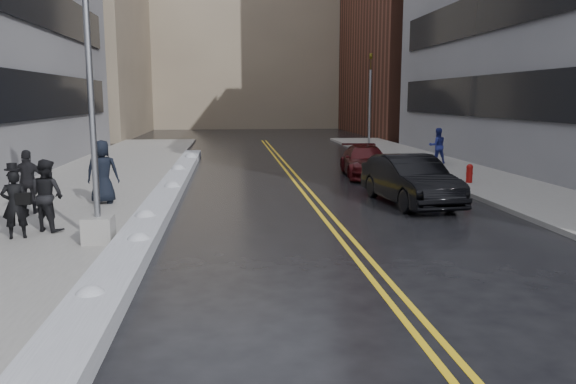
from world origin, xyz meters
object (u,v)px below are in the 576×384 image
object	(u,v)px
pedestrian_d	(29,182)
fire_hydrant	(469,172)
car_black	(410,180)
pedestrian_b	(47,195)
car_maroon	(365,161)
lamppost	(93,138)
pedestrian_fedora	(15,204)
pedestrian_east	(437,146)
pedestrian_c	(102,172)
traffic_signal	(370,98)

from	to	relation	value
pedestrian_d	fire_hydrant	bearing A→B (deg)	-169.53
car_black	pedestrian_b	bearing A→B (deg)	-168.72
fire_hydrant	car_maroon	bearing A→B (deg)	136.86
lamppost	pedestrian_b	bearing A→B (deg)	138.53
pedestrian_fedora	pedestrian_east	bearing A→B (deg)	-155.38
pedestrian_fedora	pedestrian_east	size ratio (longest dim) A/B	0.91
fire_hydrant	pedestrian_d	distance (m)	15.63
car_black	pedestrian_c	bearing A→B (deg)	171.47
pedestrian_b	pedestrian_east	world-z (taller)	pedestrian_b
fire_hydrant	pedestrian_east	distance (m)	6.63
fire_hydrant	pedestrian_b	distance (m)	15.33
pedestrian_c	car_black	world-z (taller)	pedestrian_c
pedestrian_c	car_maroon	world-z (taller)	pedestrian_c
fire_hydrant	pedestrian_fedora	bearing A→B (deg)	-152.61
pedestrian_fedora	car_black	bearing A→B (deg)	-177.06
lamppost	pedestrian_c	world-z (taller)	lamppost
pedestrian_east	car_black	bearing A→B (deg)	67.23
lamppost	car_black	bearing A→B (deg)	27.59
pedestrian_east	car_black	distance (m)	10.95
pedestrian_d	pedestrian_east	world-z (taller)	pedestrian_d
pedestrian_d	pedestrian_east	distance (m)	19.48
pedestrian_fedora	traffic_signal	bearing A→B (deg)	-140.22
pedestrian_b	pedestrian_east	size ratio (longest dim) A/B	1.00
pedestrian_b	pedestrian_d	xyz separation A→B (m)	(-1.19, 2.26, 0.02)
traffic_signal	pedestrian_c	size ratio (longest dim) A/B	3.02
pedestrian_d	car_maroon	world-z (taller)	pedestrian_d
car_black	car_maroon	distance (m)	6.57
fire_hydrant	car_black	world-z (taller)	car_black
traffic_signal	car_black	xyz separation A→B (m)	(-3.00, -17.40, -2.61)
fire_hydrant	car_black	bearing A→B (deg)	-135.81
traffic_signal	car_black	size ratio (longest dim) A/B	1.25
pedestrian_c	pedestrian_b	bearing A→B (deg)	79.55
pedestrian_d	traffic_signal	bearing A→B (deg)	-134.14
pedestrian_b	car_maroon	bearing A→B (deg)	-107.01
pedestrian_c	pedestrian_east	world-z (taller)	pedestrian_c
car_black	car_maroon	size ratio (longest dim) A/B	1.04
traffic_signal	fire_hydrant	bearing A→B (deg)	-87.95
fire_hydrant	traffic_signal	size ratio (longest dim) A/B	0.12
fire_hydrant	car_black	size ratio (longest dim) A/B	0.15
car_maroon	pedestrian_b	bearing A→B (deg)	-131.79
traffic_signal	pedestrian_d	xyz separation A→B (m)	(-14.49, -18.42, -2.34)
pedestrian_east	lamppost	bearing A→B (deg)	49.51
traffic_signal	lamppost	bearing A→B (deg)	-118.21
pedestrian_d	pedestrian_east	xyz separation A→B (m)	(16.13, 10.93, -0.02)
traffic_signal	pedestrian_fedora	bearing A→B (deg)	-122.80
traffic_signal	car_maroon	size ratio (longest dim) A/B	1.30
pedestrian_east	car_black	size ratio (longest dim) A/B	0.37
pedestrian_fedora	car_maroon	size ratio (longest dim) A/B	0.35
pedestrian_d	car_black	bearing A→B (deg)	179.10
car_maroon	pedestrian_east	bearing A→B (deg)	41.37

